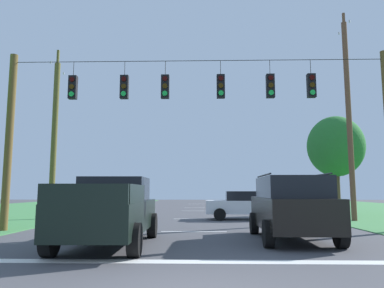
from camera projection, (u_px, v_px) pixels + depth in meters
stop_bar_stripe at (188, 262)px, 8.08m from camera, size 12.60×0.45×0.01m
lane_dash_0 at (194, 232)px, 14.03m from camera, size 2.50×0.15×0.01m
lane_dash_1 at (196, 219)px, 20.44m from camera, size 2.50×0.15×0.01m
lane_dash_2 at (198, 211)px, 28.51m from camera, size 2.50×0.15×0.01m
lane_dash_3 at (198, 208)px, 33.96m from camera, size 2.50×0.15×0.01m
lane_dash_4 at (199, 204)px, 43.51m from camera, size 2.50×0.15×0.01m
overhead_signal_span at (196, 125)px, 14.51m from camera, size 15.22×0.31×7.06m
pickup_truck at (111, 211)px, 10.64m from camera, size 2.37×5.44×1.95m
suv_black at (291, 206)px, 11.70m from camera, size 2.29×4.84×2.05m
distant_car_crossing_white at (245, 205)px, 20.12m from camera, size 4.34×2.11×1.52m
utility_pole_mid_right at (349, 115)px, 19.52m from camera, size 0.28×1.58×11.22m
utility_pole_near_left at (54, 137)px, 20.71m from camera, size 0.32×1.99×9.62m
tree_roadside_right at (336, 147)px, 24.56m from camera, size 3.69×3.69×6.50m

